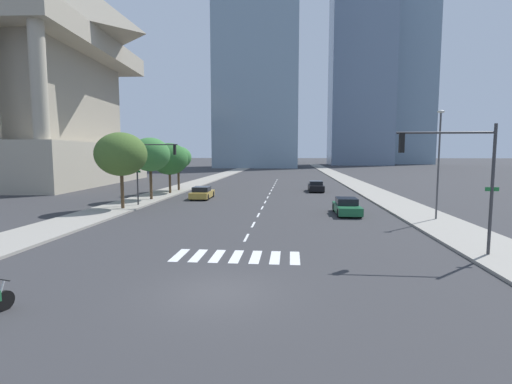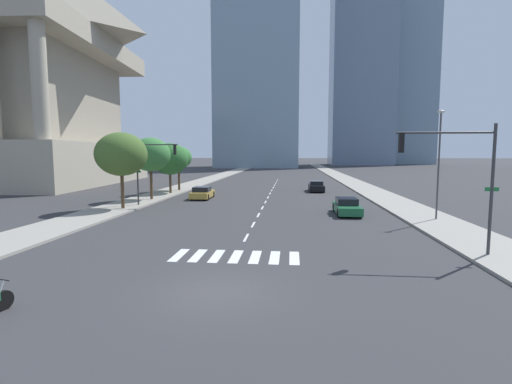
# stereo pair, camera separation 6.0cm
# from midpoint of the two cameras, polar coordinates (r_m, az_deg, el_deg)

# --- Properties ---
(ground_plane) EXTENTS (800.00, 800.00, 0.00)m
(ground_plane) POSITION_cam_midpoint_polar(r_m,az_deg,el_deg) (13.57, -5.82, -14.73)
(ground_plane) COLOR #333335
(sidewalk_east) EXTENTS (4.00, 260.00, 0.15)m
(sidewalk_east) POSITION_cam_midpoint_polar(r_m,az_deg,el_deg) (43.86, 18.43, -0.63)
(sidewalk_east) COLOR gray
(sidewalk_east) RESTS_ON ground
(sidewalk_west) EXTENTS (4.00, 260.00, 0.15)m
(sidewalk_west) POSITION_cam_midpoint_polar(r_m,az_deg,el_deg) (45.26, -13.97, -0.32)
(sidewalk_west) COLOR gray
(sidewalk_west) RESTS_ON ground
(crosswalk_near) EXTENTS (5.85, 2.24, 0.01)m
(crosswalk_near) POSITION_cam_midpoint_polar(r_m,az_deg,el_deg) (17.85, -2.94, -9.64)
(crosswalk_near) COLOR silver
(crosswalk_near) RESTS_ON ground
(lane_divider_center) EXTENTS (0.14, 50.00, 0.01)m
(lane_divider_center) POSITION_cam_midpoint_polar(r_m,az_deg,el_deg) (45.34, 2.16, -0.23)
(lane_divider_center) COLOR silver
(lane_divider_center) RESTS_ON ground
(sedan_gold_0) EXTENTS (1.99, 4.35, 1.29)m
(sedan_gold_0) POSITION_cam_midpoint_polar(r_m,az_deg,el_deg) (40.54, -8.02, -0.16)
(sedan_gold_0) COLOR #B28E38
(sedan_gold_0) RESTS_ON ground
(sedan_green_1) EXTENTS (1.83, 4.45, 1.27)m
(sedan_green_1) POSITION_cam_midpoint_polar(r_m,az_deg,el_deg) (30.66, 13.53, -2.18)
(sedan_green_1) COLOR #1E6038
(sedan_green_1) RESTS_ON ground
(sedan_black_2) EXTENTS (1.87, 4.36, 1.32)m
(sedan_black_2) POSITION_cam_midpoint_polar(r_m,az_deg,el_deg) (48.39, 9.08, 0.80)
(sedan_black_2) COLOR black
(sedan_black_2) RESTS_ON ground
(traffic_signal_near) EXTENTS (4.59, 0.28, 5.94)m
(traffic_signal_near) POSITION_cam_midpoint_polar(r_m,az_deg,el_deg) (19.45, 27.97, 3.54)
(traffic_signal_near) COLOR #333335
(traffic_signal_near) RESTS_ON sidewalk_east
(traffic_signal_far) EXTENTS (4.04, 0.28, 5.80)m
(traffic_signal_far) POSITION_cam_midpoint_polar(r_m,az_deg,el_deg) (35.17, -15.30, 4.51)
(traffic_signal_far) COLOR #333335
(traffic_signal_far) RESTS_ON sidewalk_west
(street_lamp_east) EXTENTS (0.50, 0.24, 7.58)m
(street_lamp_east) POSITION_cam_midpoint_polar(r_m,az_deg,el_deg) (29.42, 25.84, 4.80)
(street_lamp_east) COLOR #3F3F42
(street_lamp_east) RESTS_ON sidewalk_east
(street_tree_nearest) EXTENTS (4.27, 4.27, 6.37)m
(street_tree_nearest) POSITION_cam_midpoint_polar(r_m,az_deg,el_deg) (33.73, -19.54, 5.36)
(street_tree_nearest) COLOR #4C3823
(street_tree_nearest) RESTS_ON sidewalk_west
(street_tree_second) EXTENTS (3.99, 3.99, 6.21)m
(street_tree_second) POSITION_cam_midpoint_polar(r_m,az_deg,el_deg) (39.84, -15.53, 5.43)
(street_tree_second) COLOR #4C3823
(street_tree_second) RESTS_ON sidewalk_west
(street_tree_third) EXTENTS (4.32, 4.32, 5.82)m
(street_tree_third) POSITION_cam_midpoint_polar(r_m,az_deg,el_deg) (45.57, -12.78, 4.86)
(street_tree_third) COLOR #4C3823
(street_tree_third) RESTS_ON sidewalk_west
(street_tree_fourth) EXTENTS (3.31, 3.31, 5.52)m
(street_tree_fourth) POSITION_cam_midpoint_polar(r_m,az_deg,el_deg) (48.89, -11.52, 5.07)
(street_tree_fourth) COLOR #4C3823
(street_tree_fourth) RESTS_ON sidewalk_west
(war_memorial) EXTENTS (35.15, 35.15, 40.25)m
(war_memorial) POSITION_cam_midpoint_polar(r_m,az_deg,el_deg) (73.38, -33.81, 17.40)
(war_memorial) COLOR #A89E89
(war_memorial) RESTS_ON ground
(office_tower_center_skyline) EXTENTS (24.62, 20.67, 131.58)m
(office_tower_center_skyline) POSITION_cam_midpoint_polar(r_m,az_deg,el_deg) (175.57, 15.77, 23.89)
(office_tower_center_skyline) COLOR slate
(office_tower_center_skyline) RESTS_ON ground
(office_tower_right_skyline) EXTENTS (20.65, 28.93, 107.60)m
(office_tower_right_skyline) POSITION_cam_midpoint_polar(r_m,az_deg,el_deg) (199.24, 21.68, 17.75)
(office_tower_right_skyline) COLOR #7A93A8
(office_tower_right_skyline) RESTS_ON ground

